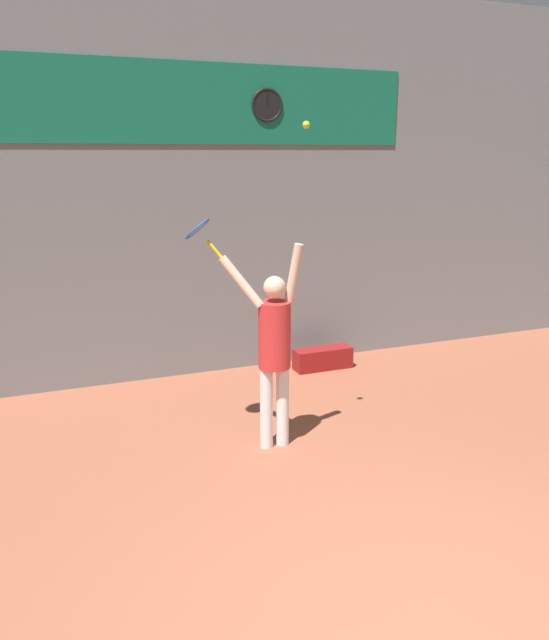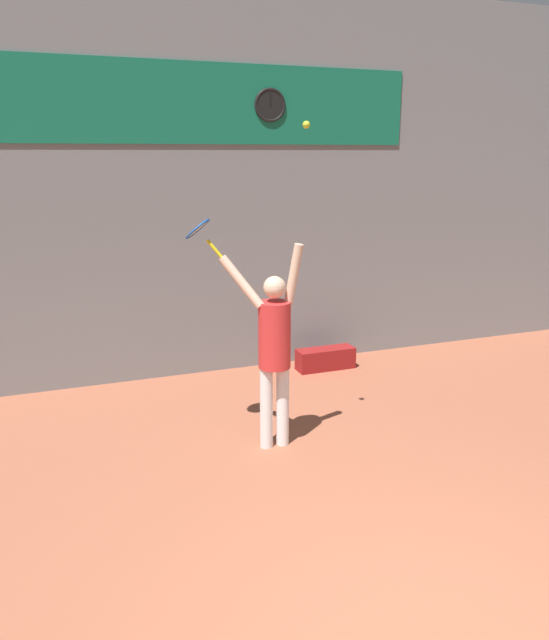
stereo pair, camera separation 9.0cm
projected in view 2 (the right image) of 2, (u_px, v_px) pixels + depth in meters
back_wall at (203, 187)px, 8.01m from camera, size 18.00×0.10×5.00m
sponsor_banner at (202, 103)px, 7.70m from camera, size 5.65×0.02×0.97m
scoreboard_clock at (270, 105)px, 7.98m from camera, size 0.43×0.04×0.43m
tennis_player at (274, 344)px, 6.16m from camera, size 0.79×0.47×2.09m
tennis_racket at (199, 231)px, 5.97m from camera, size 0.40×0.38×0.39m
tennis_ball at (306, 125)px, 5.63m from camera, size 0.07×0.07×0.07m
equipment_bag at (325, 359)px, 8.68m from camera, size 0.82×0.27×0.29m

